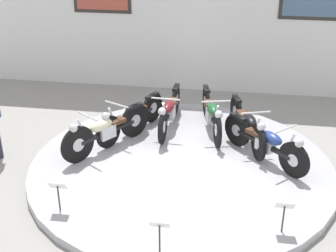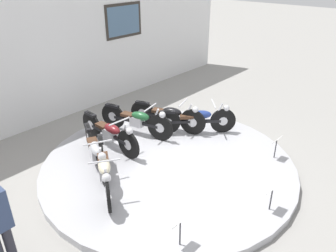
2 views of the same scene
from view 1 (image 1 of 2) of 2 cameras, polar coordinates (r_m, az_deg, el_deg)
ground_plane at (r=8.27m, az=1.63°, el=-5.44°), size 60.00×60.00×0.00m
display_platform at (r=8.23m, az=1.64°, el=-5.01°), size 5.27×5.27×0.15m
back_wall at (r=11.22m, az=4.38°, el=14.75°), size 14.00×0.22×4.25m
motorcycle_cream at (r=8.53m, az=-7.59°, el=-0.42°), size 1.19×1.70×0.81m
motorcycle_silver at (r=9.04m, az=-4.62°, el=1.14°), size 0.92×1.79×0.79m
motorcycle_maroon at (r=9.26m, az=0.16°, el=1.96°), size 0.54×2.00×0.80m
motorcycle_green at (r=9.19m, az=5.36°, el=1.66°), size 0.62×1.97×0.80m
motorcycle_black at (r=8.82m, az=9.65°, el=0.28°), size 0.72×1.92×0.80m
motorcycle_blue at (r=8.26m, az=11.85°, el=-1.87°), size 1.41×1.46×0.79m
info_placard_front_left at (r=7.02m, az=-13.29°, el=-7.56°), size 0.26×0.11×0.51m
info_placard_front_centre at (r=6.11m, az=-1.04°, el=-12.44°), size 0.26×0.11×0.51m
info_placard_front_right at (r=6.63m, az=14.00°, el=-9.86°), size 0.26×0.11×0.51m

